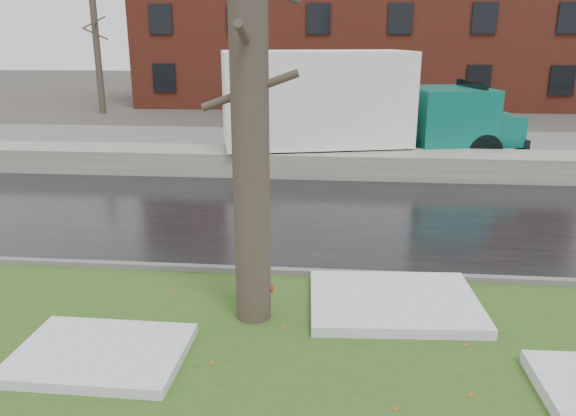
# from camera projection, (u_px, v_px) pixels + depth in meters

# --- Properties ---
(ground) EXTENTS (120.00, 120.00, 0.00)m
(ground) POSITION_uv_depth(u_px,v_px,m) (264.00, 300.00, 9.14)
(ground) COLOR #47423D
(ground) RESTS_ON ground
(verge) EXTENTS (60.00, 4.50, 0.04)m
(verge) POSITION_uv_depth(u_px,v_px,m) (253.00, 339.00, 7.94)
(verge) COLOR #294818
(verge) RESTS_ON ground
(road) EXTENTS (60.00, 7.00, 0.03)m
(road) POSITION_uv_depth(u_px,v_px,m) (290.00, 215.00, 13.41)
(road) COLOR black
(road) RESTS_ON ground
(parking_lot) EXTENTS (60.00, 9.00, 0.03)m
(parking_lot) POSITION_uv_depth(u_px,v_px,m) (310.00, 147.00, 21.50)
(parking_lot) COLOR slate
(parking_lot) RESTS_ON ground
(curb) EXTENTS (60.00, 0.15, 0.14)m
(curb) POSITION_uv_depth(u_px,v_px,m) (272.00, 272.00, 10.07)
(curb) COLOR slate
(curb) RESTS_ON ground
(snowbank) EXTENTS (60.00, 1.60, 0.75)m
(snowbank) POSITION_uv_depth(u_px,v_px,m) (302.00, 163.00, 17.30)
(snowbank) COLOR #A19E94
(snowbank) RESTS_ON ground
(brick_building) EXTENTS (26.00, 12.00, 10.00)m
(brick_building) POSITION_uv_depth(u_px,v_px,m) (357.00, 21.00, 36.02)
(brick_building) COLOR maroon
(brick_building) RESTS_ON ground
(bg_tree_left) EXTENTS (1.40, 1.62, 6.50)m
(bg_tree_left) POSITION_uv_depth(u_px,v_px,m) (97.00, 51.00, 30.16)
(bg_tree_left) COLOR brown
(bg_tree_left) RESTS_ON ground
(bg_tree_center) EXTENTS (1.40, 1.62, 6.50)m
(bg_tree_center) POSITION_uv_depth(u_px,v_px,m) (222.00, 49.00, 33.43)
(bg_tree_center) COLOR brown
(bg_tree_center) RESTS_ON ground
(fire_hydrant) EXTENTS (0.44, 0.40, 0.89)m
(fire_hydrant) POSITION_uv_depth(u_px,v_px,m) (260.00, 286.00, 8.48)
(fire_hydrant) COLOR #9A9EA1
(fire_hydrant) RESTS_ON verge
(tree) EXTENTS (1.37, 1.63, 6.57)m
(tree) POSITION_uv_depth(u_px,v_px,m) (250.00, 96.00, 7.58)
(tree) COLOR brown
(tree) RESTS_ON verge
(box_truck) EXTENTS (11.16, 4.67, 3.69)m
(box_truck) POSITION_uv_depth(u_px,v_px,m) (352.00, 107.00, 17.89)
(box_truck) COLOR black
(box_truck) RESTS_ON ground
(worker) EXTENTS (0.79, 0.59, 1.96)m
(worker) POSITION_uv_depth(u_px,v_px,m) (269.00, 115.00, 17.57)
(worker) COLOR black
(worker) RESTS_ON snowbank
(snow_patch_near) EXTENTS (2.71, 2.15, 0.16)m
(snow_patch_near) POSITION_uv_depth(u_px,v_px,m) (394.00, 302.00, 8.82)
(snow_patch_near) COLOR white
(snow_patch_near) RESTS_ON verge
(snow_patch_far) EXTENTS (2.22, 1.63, 0.14)m
(snow_patch_far) POSITION_uv_depth(u_px,v_px,m) (101.00, 354.00, 7.41)
(snow_patch_far) COLOR white
(snow_patch_far) RESTS_ON verge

